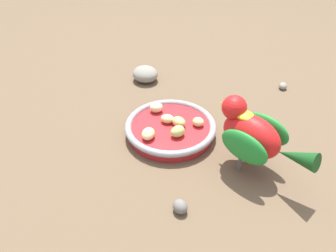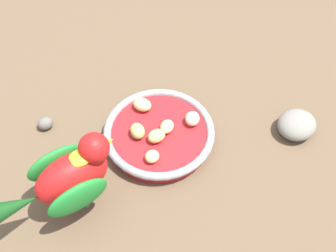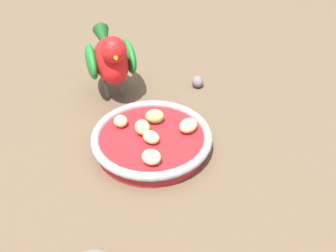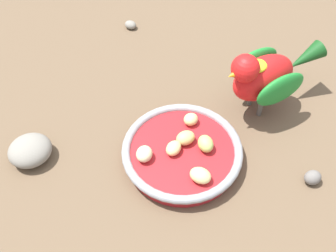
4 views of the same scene
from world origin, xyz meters
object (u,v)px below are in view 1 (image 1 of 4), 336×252
object	(u,v)px
pebble_1	(180,207)
rock_large	(145,74)
apple_piece_2	(167,119)
apple_piece_4	(178,131)
feeding_bowl	(170,128)
apple_piece_0	(148,134)
apple_piece_5	(156,107)
pebble_0	(283,86)
apple_piece_1	(178,122)
apple_piece_3	(198,122)
parrot	(253,135)

from	to	relation	value
pebble_1	rock_large	bearing A→B (deg)	-88.15
apple_piece_2	apple_piece_4	size ratio (longest dim) A/B	0.94
apple_piece_4	rock_large	size ratio (longest dim) A/B	0.44
apple_piece_2	apple_piece_4	distance (m)	0.06
feeding_bowl	apple_piece_0	size ratio (longest dim) A/B	5.76
apple_piece_5	pebble_0	distance (m)	0.39
apple_piece_1	apple_piece_3	size ratio (longest dim) A/B	1.28
apple_piece_1	pebble_1	bearing A→B (deg)	81.22
apple_piece_4	pebble_1	bearing A→B (deg)	81.56
feeding_bowl	apple_piece_1	world-z (taller)	apple_piece_1
apple_piece_5	parrot	bearing A→B (deg)	130.54
apple_piece_0	apple_piece_1	world-z (taller)	same
apple_piece_3	apple_piece_0	bearing A→B (deg)	13.30
apple_piece_1	parrot	distance (m)	0.19
pebble_0	pebble_1	distance (m)	0.54
parrot	apple_piece_3	bearing A→B (deg)	-4.89
apple_piece_2	rock_large	distance (m)	0.25
apple_piece_4	pebble_1	size ratio (longest dim) A/B	1.13
apple_piece_0	apple_piece_4	world-z (taller)	apple_piece_4
apple_piece_5	apple_piece_1	bearing A→B (deg)	122.50
apple_piece_1	apple_piece_5	size ratio (longest dim) A/B	1.09
apple_piece_1	rock_large	size ratio (longest dim) A/B	0.45
pebble_0	pebble_1	bearing A→B (deg)	46.38
parrot	pebble_1	world-z (taller)	parrot
pebble_0	rock_large	bearing A→B (deg)	-15.42
pebble_1	pebble_0	bearing A→B (deg)	-133.62
pebble_0	feeding_bowl	bearing A→B (deg)	24.53
rock_large	parrot	bearing A→B (deg)	113.81
pebble_0	pebble_1	size ratio (longest dim) A/B	0.91
apple_piece_3	apple_piece_4	xyz separation A→B (m)	(0.05, 0.03, 0.00)
apple_piece_1	apple_piece_0	bearing A→B (deg)	24.58
apple_piece_2	rock_large	size ratio (longest dim) A/B	0.41
apple_piece_1	apple_piece_4	size ratio (longest dim) A/B	1.02
feeding_bowl	parrot	xyz separation A→B (m)	(-0.14, 0.13, 0.07)
apple_piece_4	rock_large	world-z (taller)	apple_piece_4
apple_piece_5	parrot	distance (m)	0.26
parrot	pebble_0	world-z (taller)	parrot
apple_piece_2	parrot	size ratio (longest dim) A/B	0.16
apple_piece_0	apple_piece_2	size ratio (longest dim) A/B	1.16
apple_piece_2	pebble_0	bearing A→B (deg)	-157.77
apple_piece_3	apple_piece_5	distance (m)	0.11
pebble_1	apple_piece_0	bearing A→B (deg)	-78.83
apple_piece_0	pebble_1	size ratio (longest dim) A/B	1.24
feeding_bowl	pebble_0	bearing A→B (deg)	-155.47
rock_large	apple_piece_5	bearing A→B (deg)	92.36
apple_piece_0	apple_piece_1	distance (m)	0.08
rock_large	feeding_bowl	bearing A→B (deg)	97.21
pebble_1	feeding_bowl	bearing A→B (deg)	-94.48
feeding_bowl	rock_large	size ratio (longest dim) A/B	2.75
apple_piece_0	apple_piece_2	distance (m)	0.07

